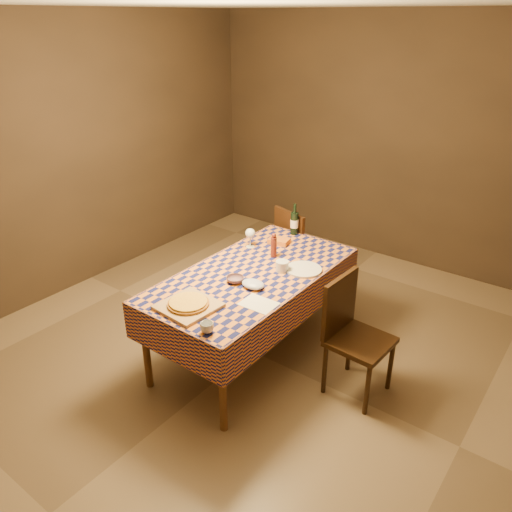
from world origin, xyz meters
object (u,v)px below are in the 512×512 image
object	(u,v)px
bowl	(235,280)
chair_far	(297,247)
pizza	(188,303)
chair_right	(351,329)
cutting_board	(189,306)
wine_bottle	(294,223)
white_plate	(304,269)
dining_table	(252,281)

from	to	relation	value
bowl	chair_far	xyz separation A→B (m)	(-0.24, 1.28, -0.27)
pizza	chair_right	xyz separation A→B (m)	(0.89, 0.78, -0.28)
chair_right	pizza	bearing A→B (deg)	-138.57
cutting_board	wine_bottle	bearing A→B (deg)	94.58
bowl	chair_right	bearing A→B (deg)	18.98
white_plate	chair_right	world-z (taller)	chair_right
cutting_board	chair_far	size ratio (longest dim) A/B	0.40
dining_table	cutting_board	size ratio (longest dim) A/B	4.96
dining_table	chair_far	world-z (taller)	chair_far
dining_table	wine_bottle	world-z (taller)	wine_bottle
white_plate	chair_right	distance (m)	0.63
bowl	wine_bottle	distance (m)	1.08
white_plate	chair_far	distance (m)	1.01
white_plate	wine_bottle	bearing A→B (deg)	128.99
wine_bottle	white_plate	bearing A→B (deg)	-51.01
bowl	chair_far	world-z (taller)	chair_far
dining_table	pizza	world-z (taller)	pizza
bowl	cutting_board	bearing A→B (deg)	-92.98
dining_table	white_plate	size ratio (longest dim) A/B	6.33
pizza	chair_right	bearing A→B (deg)	41.43
wine_bottle	white_plate	xyz separation A→B (m)	(0.47, -0.58, -0.10)
dining_table	white_plate	distance (m)	0.42
dining_table	chair_far	size ratio (longest dim) A/B	1.98
cutting_board	pizza	xyz separation A→B (m)	(0.00, 0.00, 0.03)
chair_far	white_plate	bearing A→B (deg)	-54.82
wine_bottle	chair_right	size ratio (longest dim) A/B	0.32
white_plate	chair_far	xyz separation A→B (m)	(-0.56, 0.80, -0.26)
white_plate	cutting_board	bearing A→B (deg)	-109.52
cutting_board	white_plate	bearing A→B (deg)	70.48
cutting_board	chair_right	xyz separation A→B (m)	(0.89, 0.78, -0.26)
pizza	bowl	bearing A→B (deg)	87.02
cutting_board	bowl	size ratio (longest dim) A/B	2.76
bowl	chair_right	size ratio (longest dim) A/B	0.14
bowl	chair_far	bearing A→B (deg)	100.74
pizza	wine_bottle	bearing A→B (deg)	94.58
cutting_board	bowl	bearing A→B (deg)	87.02
dining_table	bowl	world-z (taller)	bowl
cutting_board	chair_right	distance (m)	1.21
cutting_board	wine_bottle	world-z (taller)	wine_bottle
cutting_board	wine_bottle	xyz separation A→B (m)	(-0.12, 1.55, 0.10)
pizza	dining_table	bearing A→B (deg)	86.69
dining_table	white_plate	world-z (taller)	white_plate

